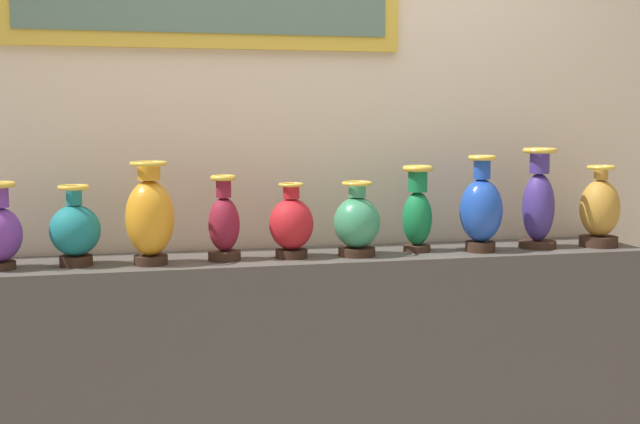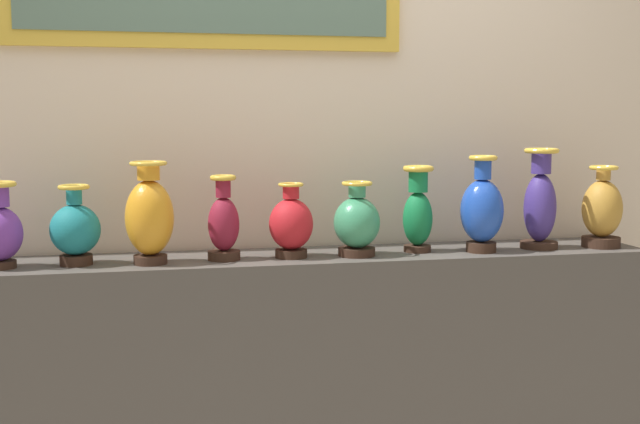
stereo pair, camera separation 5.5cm
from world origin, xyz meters
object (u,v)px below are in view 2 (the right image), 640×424
object	(u,v)px
vase_crimson	(291,224)
vase_burgundy	(224,224)
vase_teal	(75,230)
vase_ochre	(602,211)
vase_sapphire	(482,210)
vase_amber	(149,216)
vase_emerald	(418,212)
vase_indigo	(540,204)
vase_jade	(357,223)

from	to	relation	value
vase_crimson	vase_burgundy	bearing A→B (deg)	179.60
vase_teal	vase_ochre	distance (m)	2.14
vase_crimson	vase_ochre	distance (m)	1.33
vase_sapphire	vase_amber	bearing A→B (deg)	-179.94
vase_crimson	vase_emerald	distance (m)	0.53
vase_emerald	vase_indigo	size ratio (longest dim) A/B	0.84
vase_burgundy	vase_sapphire	xyz separation A→B (m)	(1.04, -0.03, 0.03)
vase_teal	vase_burgundy	bearing A→B (deg)	-0.61
vase_sapphire	vase_ochre	world-z (taller)	vase_sapphire
vase_sapphire	vase_ochre	size ratio (longest dim) A/B	1.14
vase_amber	vase_jade	xyz separation A→B (m)	(0.80, 0.02, -0.05)
vase_burgundy	vase_jade	xyz separation A→B (m)	(0.52, -0.02, -0.01)
vase_amber	vase_emerald	xyz separation A→B (m)	(1.07, 0.06, -0.02)
vase_burgundy	vase_emerald	size ratio (longest dim) A/B	0.93
vase_amber	vase_crimson	distance (m)	0.54
vase_crimson	vase_jade	distance (m)	0.26
vase_jade	vase_ochre	bearing A→B (deg)	-0.10
vase_ochre	vase_crimson	bearing A→B (deg)	179.29
vase_teal	vase_emerald	distance (m)	1.34
vase_crimson	vase_sapphire	xyz separation A→B (m)	(0.78, -0.03, 0.04)
vase_emerald	vase_sapphire	bearing A→B (deg)	-12.98
vase_crimson	vase_indigo	size ratio (longest dim) A/B	0.70
vase_crimson	vase_teal	bearing A→B (deg)	179.46
vase_crimson	vase_emerald	size ratio (longest dim) A/B	0.83
vase_burgundy	vase_jade	size ratio (longest dim) A/B	1.11
vase_amber	vase_ochre	distance (m)	1.87
vase_teal	vase_crimson	distance (m)	0.81
vase_crimson	vase_indigo	world-z (taller)	vase_indigo
vase_emerald	vase_jade	bearing A→B (deg)	-170.49
vase_amber	vase_jade	bearing A→B (deg)	1.07
vase_crimson	vase_indigo	distance (m)	1.06
vase_jade	vase_ochre	distance (m)	1.07
vase_amber	vase_emerald	world-z (taller)	vase_amber
vase_teal	vase_jade	world-z (taller)	vase_teal
vase_crimson	vase_ochre	world-z (taller)	vase_ochre
vase_jade	vase_ochre	size ratio (longest dim) A/B	0.86
vase_amber	vase_burgundy	xyz separation A→B (m)	(0.28, 0.03, -0.04)
vase_burgundy	vase_jade	bearing A→B (deg)	-1.79
vase_crimson	vase_emerald	xyz separation A→B (m)	(0.53, 0.03, 0.03)
vase_ochre	vase_indigo	bearing A→B (deg)	174.97
vase_sapphire	vase_indigo	bearing A→B (deg)	7.45
vase_emerald	vase_ochre	size ratio (longest dim) A/B	1.02
vase_indigo	vase_amber	bearing A→B (deg)	-178.67
vase_crimson	vase_indigo	xyz separation A→B (m)	(1.06, 0.01, 0.06)
vase_teal	vase_amber	distance (m)	0.28
vase_sapphire	vase_ochre	bearing A→B (deg)	1.24
vase_teal	vase_indigo	world-z (taller)	vase_indigo
vase_teal	vase_ochre	size ratio (longest dim) A/B	0.87
vase_teal	vase_emerald	size ratio (longest dim) A/B	0.85
vase_burgundy	vase_crimson	bearing A→B (deg)	-0.40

